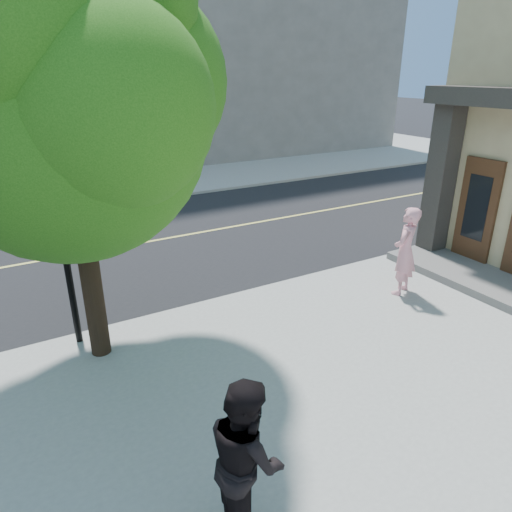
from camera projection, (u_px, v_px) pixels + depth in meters
ground at (45, 347)px, 8.49m from camera, size 140.00×140.00×0.00m
road_ew at (23, 264)px, 12.10m from camera, size 140.00×9.00×0.01m
sidewalk_ne at (214, 143)px, 31.97m from camera, size 29.00×25.00×0.12m
filler_ne at (214, 32)px, 29.94m from camera, size 18.00×16.00×14.00m
man_on_phone at (405, 251)px, 9.94m from camera, size 0.85×0.72×1.98m
pedestrian at (246, 458)px, 4.68m from camera, size 0.86×1.03×1.91m
street_tree at (71, 88)px, 6.54m from camera, size 5.13×4.67×6.81m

